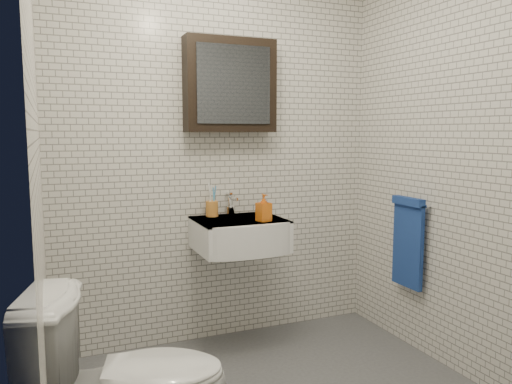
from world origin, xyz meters
TOP-DOWN VIEW (x-y plane):
  - room_shell at (0.00, 0.00)m, footprint 2.22×2.02m
  - washbasin at (0.05, 0.73)m, footprint 0.55×0.50m
  - faucet at (0.05, 0.93)m, footprint 0.06×0.20m
  - mirror_cabinet at (0.05, 0.93)m, footprint 0.60×0.15m
  - towel_rail at (1.04, 0.35)m, footprint 0.09×0.30m
  - toothbrush_cup at (-0.08, 0.94)m, footprint 0.11×0.11m
  - soap_bottle at (0.16, 0.64)m, footprint 0.09×0.09m
  - toilet at (-0.80, -0.22)m, footprint 0.86×0.62m

SIDE VIEW (x-z plane):
  - toilet at x=-0.80m, z-range 0.00..0.79m
  - towel_rail at x=1.04m, z-range 0.43..1.01m
  - washbasin at x=0.05m, z-range 0.66..0.86m
  - toothbrush_cup at x=-0.08m, z-range 0.80..1.02m
  - faucet at x=0.05m, z-range 0.84..0.99m
  - soap_bottle at x=0.16m, z-range 0.85..1.02m
  - room_shell at x=0.00m, z-range 0.21..2.72m
  - mirror_cabinet at x=0.05m, z-range 1.40..2.00m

